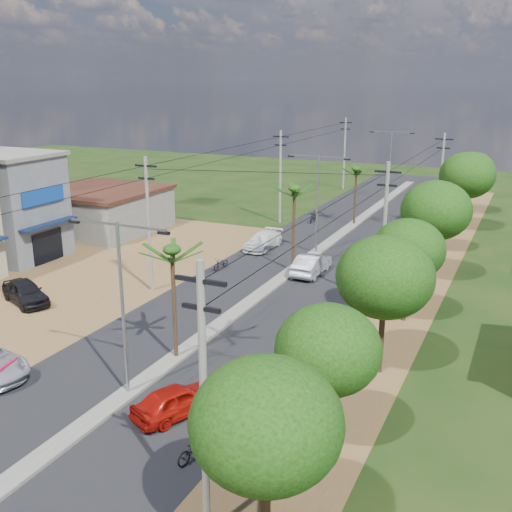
# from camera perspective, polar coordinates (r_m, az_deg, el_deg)

# --- Properties ---
(ground) EXTENTS (160.00, 160.00, 0.00)m
(ground) POSITION_cam_1_polar(r_m,az_deg,el_deg) (28.32, -12.04, -12.81)
(ground) COLOR black
(ground) RESTS_ON ground
(road) EXTENTS (12.00, 110.00, 0.04)m
(road) POSITION_cam_1_polar(r_m,az_deg,el_deg) (40.09, 0.88, -3.42)
(road) COLOR black
(road) RESTS_ON ground
(median) EXTENTS (1.00, 90.00, 0.18)m
(median) POSITION_cam_1_polar(r_m,az_deg,el_deg) (42.67, 2.54, -2.08)
(median) COLOR #605E56
(median) RESTS_ON ground
(dirt_lot_west) EXTENTS (18.00, 46.00, 0.04)m
(dirt_lot_west) POSITION_cam_1_polar(r_m,az_deg,el_deg) (43.17, -21.69, -3.16)
(dirt_lot_west) COLOR brown
(dirt_lot_west) RESTS_ON ground
(dirt_shoulder_east) EXTENTS (5.00, 90.00, 0.03)m
(dirt_shoulder_east) POSITION_cam_1_polar(r_m,az_deg,el_deg) (37.64, 12.81, -5.22)
(dirt_shoulder_east) COLOR brown
(dirt_shoulder_east) RESTS_ON ground
(shophouse_grey) EXTENTS (9.00, 6.40, 8.30)m
(shophouse_grey) POSITION_cam_1_polar(r_m,az_deg,el_deg) (51.05, -22.78, 4.47)
(shophouse_grey) COLOR #54585D
(shophouse_grey) RESTS_ON ground
(low_shed) EXTENTS (10.40, 10.40, 3.95)m
(low_shed) POSITION_cam_1_polar(r_m,az_deg,el_deg) (57.86, -14.62, 4.30)
(low_shed) COLOR #605E56
(low_shed) RESTS_ON ground
(tree_east_a) EXTENTS (4.40, 4.40, 6.37)m
(tree_east_a) POSITION_cam_1_polar(r_m,az_deg,el_deg) (17.30, 0.99, -15.67)
(tree_east_a) COLOR black
(tree_east_a) RESTS_ON ground
(tree_east_b) EXTENTS (4.00, 4.00, 5.83)m
(tree_east_b) POSITION_cam_1_polar(r_m,az_deg,el_deg) (22.47, 6.87, -8.86)
(tree_east_b) COLOR black
(tree_east_b) RESTS_ON ground
(tree_east_c) EXTENTS (4.60, 4.60, 6.83)m
(tree_east_c) POSITION_cam_1_polar(r_m,az_deg,el_deg) (28.40, 12.20, -1.99)
(tree_east_c) COLOR black
(tree_east_c) RESTS_ON ground
(tree_east_d) EXTENTS (4.20, 4.20, 6.13)m
(tree_east_d) POSITION_cam_1_polar(r_m,az_deg,el_deg) (35.18, 14.32, 0.57)
(tree_east_d) COLOR black
(tree_east_d) RESTS_ON ground
(tree_east_e) EXTENTS (4.80, 4.80, 7.14)m
(tree_east_e) POSITION_cam_1_polar(r_m,az_deg,el_deg) (42.66, 16.78, 4.18)
(tree_east_e) COLOR black
(tree_east_e) RESTS_ON ground
(tree_east_f) EXTENTS (3.80, 3.80, 5.52)m
(tree_east_f) POSITION_cam_1_polar(r_m,az_deg,el_deg) (50.72, 17.64, 4.60)
(tree_east_f) COLOR black
(tree_east_f) RESTS_ON ground
(tree_east_g) EXTENTS (5.00, 5.00, 7.38)m
(tree_east_g) POSITION_cam_1_polar(r_m,az_deg,el_deg) (58.26, 19.47, 7.25)
(tree_east_g) COLOR black
(tree_east_g) RESTS_ON ground
(tree_east_h) EXTENTS (4.40, 4.40, 6.52)m
(tree_east_h) POSITION_cam_1_polar(r_m,az_deg,el_deg) (66.26, 19.94, 7.70)
(tree_east_h) COLOR black
(tree_east_h) RESTS_ON ground
(palm_median_near) EXTENTS (2.00, 2.00, 6.15)m
(palm_median_near) POSITION_cam_1_polar(r_m,az_deg,el_deg) (29.18, -8.00, 0.12)
(palm_median_near) COLOR black
(palm_median_near) RESTS_ON ground
(palm_median_mid) EXTENTS (2.00, 2.00, 6.55)m
(palm_median_mid) POSITION_cam_1_polar(r_m,az_deg,el_deg) (43.01, 3.68, 6.05)
(palm_median_mid) COLOR black
(palm_median_mid) RESTS_ON ground
(palm_median_far) EXTENTS (2.00, 2.00, 5.85)m
(palm_median_far) POSITION_cam_1_polar(r_m,az_deg,el_deg) (58.10, 9.55, 7.96)
(palm_median_far) COLOR black
(palm_median_far) RESTS_ON ground
(streetlight_near) EXTENTS (5.10, 0.18, 8.00)m
(streetlight_near) POSITION_cam_1_polar(r_m,az_deg,el_deg) (26.34, -12.66, -3.68)
(streetlight_near) COLOR gray
(streetlight_near) RESTS_ON ground
(streetlight_mid) EXTENTS (5.10, 0.18, 8.00)m
(streetlight_mid) POSITION_cam_1_polar(r_m,az_deg,el_deg) (47.82, 5.87, 5.70)
(streetlight_mid) COLOR gray
(streetlight_mid) RESTS_ON ground
(streetlight_far) EXTENTS (5.10, 0.18, 8.00)m
(streetlight_far) POSITION_cam_1_polar(r_m,az_deg,el_deg) (71.63, 12.65, 8.99)
(streetlight_far) COLOR gray
(streetlight_far) RESTS_ON ground
(utility_pole_w_b) EXTENTS (1.60, 0.24, 9.00)m
(utility_pole_w_b) POSITION_cam_1_polar(r_m,az_deg,el_deg) (39.60, -10.19, 3.22)
(utility_pole_w_b) COLOR #605E56
(utility_pole_w_b) RESTS_ON ground
(utility_pole_w_c) EXTENTS (1.60, 0.24, 9.00)m
(utility_pole_w_c) POSITION_cam_1_polar(r_m,az_deg,el_deg) (58.59, 2.33, 7.74)
(utility_pole_w_c) COLOR #605E56
(utility_pole_w_c) RESTS_ON ground
(utility_pole_w_d) EXTENTS (1.60, 0.24, 9.00)m
(utility_pole_w_d) POSITION_cam_1_polar(r_m,az_deg,el_deg) (78.20, 8.42, 9.80)
(utility_pole_w_d) COLOR #605E56
(utility_pole_w_d) RESTS_ON ground
(utility_pole_e_a) EXTENTS (1.60, 0.24, 9.00)m
(utility_pole_e_a) POSITION_cam_1_polar(r_m,az_deg,el_deg) (17.95, -5.00, -13.44)
(utility_pole_e_a) COLOR #605E56
(utility_pole_e_a) RESTS_ON ground
(utility_pole_e_b) EXTENTS (1.60, 0.24, 9.00)m
(utility_pole_e_b) POSITION_cam_1_polar(r_m,az_deg,el_deg) (37.34, 12.12, 2.30)
(utility_pole_e_b) COLOR #605E56
(utility_pole_e_b) RESTS_ON ground
(utility_pole_e_c) EXTENTS (1.60, 0.24, 9.00)m
(utility_pole_e_c) POSITION_cam_1_polar(r_m,az_deg,el_deg) (58.60, 17.18, 7.03)
(utility_pole_e_c) COLOR #605E56
(utility_pole_e_c) RESTS_ON ground
(car_red_near) EXTENTS (3.04, 4.29, 1.36)m
(car_red_near) POSITION_cam_1_polar(r_m,az_deg,el_deg) (26.12, -7.55, -13.53)
(car_red_near) COLOR #990F08
(car_red_near) RESTS_ON ground
(car_silver_mid) EXTENTS (1.62, 4.63, 1.53)m
(car_silver_mid) POSITION_cam_1_polar(r_m,az_deg,el_deg) (43.57, 5.30, -0.81)
(car_silver_mid) COLOR #A7AAB0
(car_silver_mid) RESTS_ON ground
(car_white_far) EXTENTS (2.02, 4.72, 1.36)m
(car_white_far) POSITION_cam_1_polar(r_m,az_deg,el_deg) (49.96, 0.66, 1.42)
(car_white_far) COLOR silver
(car_white_far) RESTS_ON ground
(car_parked_dark) EXTENTS (4.71, 3.35, 1.49)m
(car_parked_dark) POSITION_cam_1_polar(r_m,az_deg,el_deg) (40.53, -21.11, -3.26)
(car_parked_dark) COLOR black
(car_parked_dark) RESTS_ON ground
(moto_rider_east) EXTENTS (1.09, 2.00, 1.00)m
(moto_rider_east) POSITION_cam_1_polar(r_m,az_deg,el_deg) (23.53, -5.77, -17.71)
(moto_rider_east) COLOR black
(moto_rider_east) RESTS_ON ground
(moto_rider_west_a) EXTENTS (0.84, 1.75, 0.88)m
(moto_rider_west_a) POSITION_cam_1_polar(r_m,az_deg,el_deg) (44.66, -3.35, -0.77)
(moto_rider_west_a) COLOR black
(moto_rider_west_a) RESTS_ON ground
(moto_rider_west_b) EXTENTS (0.58, 1.84, 1.09)m
(moto_rider_west_b) POSITION_cam_1_polar(r_m,az_deg,el_deg) (59.39, 5.45, 3.67)
(moto_rider_west_b) COLOR black
(moto_rider_west_b) RESTS_ON ground
(roadside_sign) EXTENTS (0.32, 1.35, 1.13)m
(roadside_sign) POSITION_cam_1_polar(r_m,az_deg,el_deg) (30.45, -22.43, -10.39)
(roadside_sign) COLOR #AD103A
(roadside_sign) RESTS_ON ground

